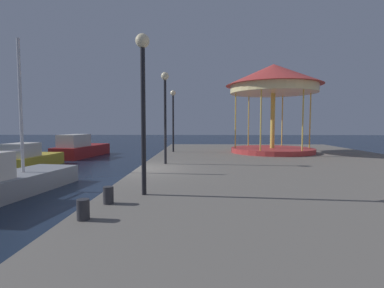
{
  "coord_description": "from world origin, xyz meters",
  "views": [
    {
      "loc": [
        2.62,
        -11.82,
        2.64
      ],
      "look_at": [
        2.16,
        5.65,
        1.44
      ],
      "focal_mm": 26.95,
      "sensor_mm": 36.0,
      "label": 1
    }
  ],
  "objects_px": {
    "motorboat_yellow": "(29,159)",
    "bollard_south": "(108,195)",
    "lamp_post_mid_promenade": "(165,101)",
    "bollard_center": "(83,210)",
    "motorboat_red": "(81,148)",
    "lamp_post_far_end": "(173,110)",
    "lamp_post_near_edge": "(143,85)",
    "carousel": "(273,87)"
  },
  "relations": [
    {
      "from": "bollard_south",
      "to": "bollard_center",
      "type": "distance_m",
      "value": 1.14
    },
    {
      "from": "motorboat_red",
      "to": "lamp_post_near_edge",
      "type": "relative_size",
      "value": 1.49
    },
    {
      "from": "motorboat_yellow",
      "to": "bollard_center",
      "type": "xyz_separation_m",
      "value": [
        8.02,
        -11.57,
        0.43
      ]
    },
    {
      "from": "motorboat_yellow",
      "to": "bollard_south",
      "type": "distance_m",
      "value": 13.25
    },
    {
      "from": "lamp_post_far_end",
      "to": "carousel",
      "type": "bearing_deg",
      "value": -2.91
    },
    {
      "from": "lamp_post_mid_promenade",
      "to": "bollard_south",
      "type": "distance_m",
      "value": 7.31
    },
    {
      "from": "motorboat_red",
      "to": "lamp_post_mid_promenade",
      "type": "relative_size",
      "value": 1.45
    },
    {
      "from": "lamp_post_mid_promenade",
      "to": "bollard_center",
      "type": "height_order",
      "value": "lamp_post_mid_promenade"
    },
    {
      "from": "motorboat_red",
      "to": "lamp_post_near_edge",
      "type": "xyz_separation_m",
      "value": [
        8.24,
        -15.69,
        2.96
      ]
    },
    {
      "from": "lamp_post_far_end",
      "to": "motorboat_yellow",
      "type": "bearing_deg",
      "value": -165.24
    },
    {
      "from": "motorboat_yellow",
      "to": "lamp_post_far_end",
      "type": "relative_size",
      "value": 1.05
    },
    {
      "from": "carousel",
      "to": "lamp_post_near_edge",
      "type": "bearing_deg",
      "value": -118.36
    },
    {
      "from": "motorboat_yellow",
      "to": "bollard_south",
      "type": "bearing_deg",
      "value": -52.05
    },
    {
      "from": "motorboat_red",
      "to": "lamp_post_far_end",
      "type": "relative_size",
      "value": 1.5
    },
    {
      "from": "motorboat_yellow",
      "to": "motorboat_red",
      "type": "relative_size",
      "value": 0.7
    },
    {
      "from": "lamp_post_mid_promenade",
      "to": "bollard_center",
      "type": "bearing_deg",
      "value": -94.7
    },
    {
      "from": "bollard_south",
      "to": "lamp_post_mid_promenade",
      "type": "bearing_deg",
      "value": 85.59
    },
    {
      "from": "lamp_post_near_edge",
      "to": "bollard_south",
      "type": "distance_m",
      "value": 2.86
    },
    {
      "from": "lamp_post_mid_promenade",
      "to": "motorboat_yellow",
      "type": "bearing_deg",
      "value": 157.09
    },
    {
      "from": "motorboat_yellow",
      "to": "lamp_post_near_edge",
      "type": "bearing_deg",
      "value": -47.36
    },
    {
      "from": "carousel",
      "to": "lamp_post_far_end",
      "type": "relative_size",
      "value": 1.49
    },
    {
      "from": "lamp_post_mid_promenade",
      "to": "bollard_south",
      "type": "xyz_separation_m",
      "value": [
        -0.52,
        -6.78,
        -2.69
      ]
    },
    {
      "from": "lamp_post_near_edge",
      "to": "bollard_south",
      "type": "relative_size",
      "value": 10.31
    },
    {
      "from": "motorboat_yellow",
      "to": "lamp_post_near_edge",
      "type": "height_order",
      "value": "lamp_post_near_edge"
    },
    {
      "from": "motorboat_yellow",
      "to": "motorboat_red",
      "type": "xyz_separation_m",
      "value": [
        0.56,
        6.13,
        0.1
      ]
    },
    {
      "from": "carousel",
      "to": "lamp_post_near_edge",
      "type": "relative_size",
      "value": 1.48
    },
    {
      "from": "lamp_post_far_end",
      "to": "bollard_center",
      "type": "distance_m",
      "value": 14.07
    },
    {
      "from": "bollard_center",
      "to": "lamp_post_far_end",
      "type": "bearing_deg",
      "value": 88.03
    },
    {
      "from": "lamp_post_mid_promenade",
      "to": "bollard_center",
      "type": "xyz_separation_m",
      "value": [
        -0.65,
        -7.91,
        -2.69
      ]
    },
    {
      "from": "lamp_post_near_edge",
      "to": "lamp_post_far_end",
      "type": "bearing_deg",
      "value": 91.53
    },
    {
      "from": "bollard_south",
      "to": "bollard_center",
      "type": "xyz_separation_m",
      "value": [
        -0.13,
        -1.13,
        0.0
      ]
    },
    {
      "from": "motorboat_red",
      "to": "lamp_post_far_end",
      "type": "bearing_deg",
      "value": -26.16
    },
    {
      "from": "lamp_post_mid_promenade",
      "to": "bollard_south",
      "type": "relative_size",
      "value": 10.55
    },
    {
      "from": "motorboat_yellow",
      "to": "bollard_center",
      "type": "relative_size",
      "value": 10.76
    },
    {
      "from": "motorboat_red",
      "to": "carousel",
      "type": "bearing_deg",
      "value": -16.31
    },
    {
      "from": "lamp_post_mid_promenade",
      "to": "lamp_post_far_end",
      "type": "relative_size",
      "value": 1.03
    },
    {
      "from": "lamp_post_mid_promenade",
      "to": "carousel",
      "type": "bearing_deg",
      "value": 41.33
    },
    {
      "from": "lamp_post_far_end",
      "to": "bollard_south",
      "type": "height_order",
      "value": "lamp_post_far_end"
    },
    {
      "from": "motorboat_red",
      "to": "bollard_center",
      "type": "xyz_separation_m",
      "value": [
        7.45,
        -17.7,
        0.32
      ]
    },
    {
      "from": "lamp_post_near_edge",
      "to": "bollard_south",
      "type": "bearing_deg",
      "value": -126.96
    },
    {
      "from": "carousel",
      "to": "lamp_post_mid_promenade",
      "type": "xyz_separation_m",
      "value": [
        -6.33,
        -5.57,
        -1.36
      ]
    },
    {
      "from": "motorboat_yellow",
      "to": "carousel",
      "type": "xyz_separation_m",
      "value": [
        15.0,
        1.91,
        4.48
      ]
    }
  ]
}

